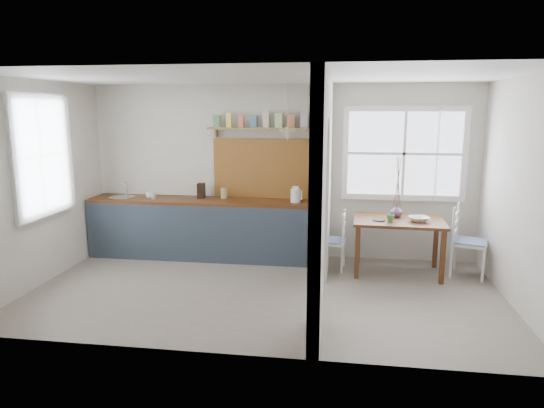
# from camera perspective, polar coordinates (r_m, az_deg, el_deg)

# --- Properties ---
(floor) EXTENTS (5.80, 3.20, 0.01)m
(floor) POSITION_cam_1_polar(r_m,az_deg,el_deg) (6.13, -0.92, -10.25)
(floor) COLOR #726355
(floor) RESTS_ON ground
(ceiling) EXTENTS (5.80, 3.20, 0.01)m
(ceiling) POSITION_cam_1_polar(r_m,az_deg,el_deg) (5.72, -1.00, 14.79)
(ceiling) COLOR beige
(ceiling) RESTS_ON walls
(walls) EXTENTS (5.81, 3.21, 2.60)m
(walls) POSITION_cam_1_polar(r_m,az_deg,el_deg) (5.79, -0.96, 1.83)
(walls) COLOR beige
(walls) RESTS_ON floor
(partition) EXTENTS (0.12, 3.20, 2.60)m
(partition) POSITION_cam_1_polar(r_m,az_deg,el_deg) (5.75, 6.04, 3.24)
(partition) COLOR beige
(partition) RESTS_ON floor
(kitchen_window) EXTENTS (0.10, 1.16, 1.50)m
(kitchen_window) POSITION_cam_1_polar(r_m,az_deg,el_deg) (6.82, -25.64, 5.12)
(kitchen_window) COLOR white
(kitchen_window) RESTS_ON walls
(nook_window) EXTENTS (1.76, 0.10, 1.30)m
(nook_window) POSITION_cam_1_polar(r_m,az_deg,el_deg) (7.28, 15.28, 5.73)
(nook_window) COLOR white
(nook_window) RESTS_ON walls
(counter) EXTENTS (3.50, 0.60, 0.90)m
(counter) POSITION_cam_1_polar(r_m,az_deg,el_deg) (7.47, -7.89, -2.76)
(counter) COLOR #4E2410
(counter) RESTS_ON floor
(sink) EXTENTS (0.40, 0.40, 0.02)m
(sink) POSITION_cam_1_polar(r_m,az_deg,el_deg) (7.82, -17.22, 0.71)
(sink) COLOR #BABABB
(sink) RESTS_ON counter
(backsplash) EXTENTS (1.65, 0.03, 0.90)m
(backsplash) POSITION_cam_1_polar(r_m,az_deg,el_deg) (7.35, -0.57, 4.20)
(backsplash) COLOR #9D6129
(backsplash) RESTS_ON walls
(shelf) EXTENTS (1.75, 0.20, 0.21)m
(shelf) POSITION_cam_1_polar(r_m,az_deg,el_deg) (7.22, -0.69, 9.32)
(shelf) COLOR olive
(shelf) RESTS_ON walls
(pendant_lamp) EXTENTS (0.26, 0.26, 0.16)m
(pendant_lamp) POSITION_cam_1_polar(r_m,az_deg,el_deg) (6.84, 1.84, 8.14)
(pendant_lamp) COLOR beige
(pendant_lamp) RESTS_ON ceiling
(utensil_rail) EXTENTS (0.02, 0.50, 0.02)m
(utensil_rail) POSITION_cam_1_polar(r_m,az_deg,el_deg) (6.59, 5.56, 4.23)
(utensil_rail) COLOR #BABABB
(utensil_rail) RESTS_ON partition
(dining_table) EXTENTS (1.24, 0.86, 0.75)m
(dining_table) POSITION_cam_1_polar(r_m,az_deg,el_deg) (6.90, 14.58, -4.85)
(dining_table) COLOR #4E2410
(dining_table) RESTS_ON floor
(chair_left) EXTENTS (0.41, 0.41, 0.84)m
(chair_left) POSITION_cam_1_polar(r_m,az_deg,el_deg) (6.88, 6.96, -4.26)
(chair_left) COLOR silver
(chair_left) RESTS_ON floor
(chair_right) EXTENTS (0.56, 0.56, 0.96)m
(chair_right) POSITION_cam_1_polar(r_m,az_deg,el_deg) (7.06, 22.26, -4.09)
(chair_right) COLOR silver
(chair_right) RESTS_ON floor
(kettle) EXTENTS (0.22, 0.18, 0.23)m
(kettle) POSITION_cam_1_polar(r_m,az_deg,el_deg) (7.04, 2.78, 1.14)
(kettle) COLOR white
(kettle) RESTS_ON counter
(mug_a) EXTENTS (0.12, 0.12, 0.10)m
(mug_a) POSITION_cam_1_polar(r_m,az_deg,el_deg) (7.49, -13.77, 0.94)
(mug_a) COLOR beige
(mug_a) RESTS_ON counter
(mug_b) EXTENTS (0.15, 0.15, 0.09)m
(mug_b) POSITION_cam_1_polar(r_m,az_deg,el_deg) (7.60, -14.19, 1.01)
(mug_b) COLOR white
(mug_b) RESTS_ON counter
(knife_block) EXTENTS (0.11, 0.15, 0.23)m
(knife_block) POSITION_cam_1_polar(r_m,az_deg,el_deg) (7.45, -8.32, 1.57)
(knife_block) COLOR black
(knife_block) RESTS_ON counter
(jar) EXTENTS (0.13, 0.13, 0.16)m
(jar) POSITION_cam_1_polar(r_m,az_deg,el_deg) (7.39, -5.67, 1.28)
(jar) COLOR tan
(jar) RESTS_ON counter
(towel_magenta) EXTENTS (0.02, 0.03, 0.54)m
(towel_magenta) POSITION_cam_1_polar(r_m,az_deg,el_deg) (6.91, 5.16, -5.40)
(towel_magenta) COLOR #A61F44
(towel_magenta) RESTS_ON counter
(towel_orange) EXTENTS (0.02, 0.03, 0.52)m
(towel_orange) POSITION_cam_1_polar(r_m,az_deg,el_deg) (6.86, 5.13, -5.73)
(towel_orange) COLOR orange
(towel_orange) RESTS_ON counter
(bowl) EXTENTS (0.33, 0.33, 0.06)m
(bowl) POSITION_cam_1_polar(r_m,az_deg,el_deg) (6.78, 16.91, -1.70)
(bowl) COLOR white
(bowl) RESTS_ON dining_table
(table_cup) EXTENTS (0.13, 0.13, 0.10)m
(table_cup) POSITION_cam_1_polar(r_m,az_deg,el_deg) (6.67, 13.75, -1.61)
(table_cup) COLOR #4C9452
(table_cup) RESTS_ON dining_table
(plate) EXTENTS (0.22, 0.22, 0.01)m
(plate) POSITION_cam_1_polar(r_m,az_deg,el_deg) (6.70, 12.47, -1.85)
(plate) COLOR black
(plate) RESTS_ON dining_table
(vase) EXTENTS (0.22, 0.22, 0.18)m
(vase) POSITION_cam_1_polar(r_m,az_deg,el_deg) (6.95, 14.41, -0.78)
(vase) COLOR #533F5F
(vase) RESTS_ON dining_table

